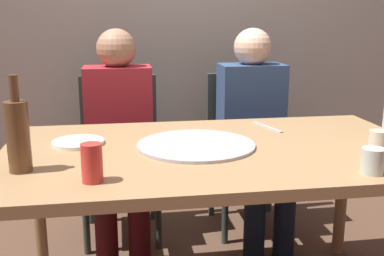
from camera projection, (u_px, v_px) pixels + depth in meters
The scene contains 13 objects.
back_wall at pixel (174, 5), 2.93m from camera, with size 6.00×0.10×2.60m, color gray.
dining_table at pixel (216, 165), 1.82m from camera, with size 1.64×0.96×0.74m.
pizza_tray at pixel (196, 145), 1.82m from camera, with size 0.46×0.46×0.01m, color #ADADB2.
beer_bottle at pixel (18, 135), 1.50m from camera, with size 0.08×0.08×0.32m.
tumbler_near at pixel (378, 143), 1.69m from camera, with size 0.07×0.07×0.09m, color beige.
tumbler_far at pixel (373, 161), 1.50m from camera, with size 0.08×0.08×0.08m, color #B7C6BC.
soda_can at pixel (92, 163), 1.42m from camera, with size 0.07×0.07×0.12m, color red.
plate_stack at pixel (78, 142), 1.85m from camera, with size 0.20×0.20×0.02m, color white.
table_knife at pixel (267, 127), 2.12m from camera, with size 0.22×0.02×0.01m, color #B7B7BC.
chair_left at pixel (120, 146), 2.64m from camera, with size 0.44×0.44×0.90m.
chair_right at pixel (247, 140), 2.76m from camera, with size 0.44×0.44×0.90m.
guest_in_sweater at pixel (119, 130), 2.47m from camera, with size 0.36×0.56×1.17m.
guest_in_beanie at pixel (255, 125), 2.58m from camera, with size 0.36×0.56×1.17m.
Camera 1 is at (-0.37, -1.70, 1.23)m, focal length 43.45 mm.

